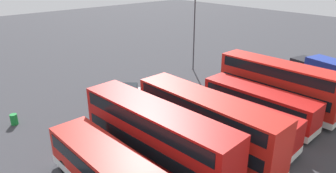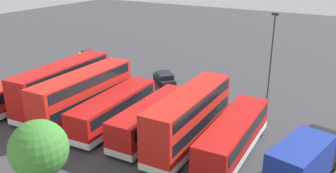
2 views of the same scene
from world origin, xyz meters
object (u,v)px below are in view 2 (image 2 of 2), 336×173
at_px(bus_single_deck_third, 152,118).
at_px(car_hatchback_silver, 89,56).
at_px(waste_bin_yellow, 107,65).
at_px(bus_double_decker_second, 190,117).
at_px(bus_double_decker_sixth, 63,85).
at_px(car_small_green, 164,78).
at_px(bus_single_deck_fourth, 114,109).
at_px(bus_single_deck_near_end, 234,135).
at_px(box_truck_blue, 305,159).
at_px(bus_double_decker_fifth, 84,95).
at_px(lamp_post_tall, 272,51).
at_px(bus_single_deck_seventh, 33,88).

distance_m(bus_single_deck_third, car_hatchback_silver, 25.90).
relative_size(car_hatchback_silver, waste_bin_yellow, 4.71).
relative_size(bus_double_decker_second, bus_double_decker_sixth, 0.95).
bearing_deg(car_small_green, bus_double_decker_sixth, 65.91).
distance_m(bus_single_deck_fourth, car_small_green, 12.24).
height_order(bus_single_deck_near_end, bus_double_decker_sixth, bus_double_decker_sixth).
bearing_deg(bus_single_deck_fourth, box_truck_blue, 178.81).
relative_size(car_small_green, waste_bin_yellow, 4.47).
bearing_deg(car_hatchback_silver, bus_single_deck_fourth, 138.28).
xyz_separation_m(bus_double_decker_second, bus_double_decker_fifth, (10.81, 0.63, 0.00)).
height_order(bus_single_deck_fourth, car_hatchback_silver, bus_single_deck_fourth).
bearing_deg(waste_bin_yellow, car_hatchback_silver, -17.41).
distance_m(bus_single_deck_near_end, car_hatchback_silver, 31.72).
distance_m(bus_single_deck_third, lamp_post_tall, 15.39).
distance_m(bus_single_deck_fourth, box_truck_blue, 16.66).
bearing_deg(bus_single_deck_fourth, lamp_post_tall, -126.39).
xyz_separation_m(box_truck_blue, car_small_green, (18.65, -12.39, -1.01)).
bearing_deg(bus_double_decker_fifth, lamp_post_tall, -133.72).
distance_m(bus_double_decker_fifth, waste_bin_yellow, 16.70).
distance_m(bus_double_decker_second, car_hatchback_silver, 28.69).
bearing_deg(bus_single_deck_third, bus_single_deck_fourth, 1.48).
bearing_deg(bus_single_deck_fourth, bus_single_deck_seventh, 0.27).
distance_m(box_truck_blue, waste_bin_yellow, 32.16).
distance_m(car_hatchback_silver, waste_bin_yellow, 4.97).
height_order(bus_double_decker_fifth, box_truck_blue, bus_double_decker_fifth).
distance_m(bus_double_decker_second, bus_double_decker_sixth, 14.58).
xyz_separation_m(bus_double_decker_fifth, car_small_green, (-1.31, -12.34, -1.75)).
xyz_separation_m(bus_double_decker_sixth, bus_single_deck_seventh, (3.66, 0.75, -0.83)).
height_order(bus_double_decker_second, bus_single_deck_seventh, bus_double_decker_second).
xyz_separation_m(bus_double_decker_sixth, car_hatchback_silver, (9.93, -14.45, -1.75)).
relative_size(bus_single_deck_seventh, box_truck_blue, 1.46).
xyz_separation_m(bus_single_deck_third, lamp_post_tall, (-6.07, -13.65, 3.71)).
relative_size(bus_single_deck_third, bus_single_deck_fourth, 0.94).
distance_m(bus_double_decker_second, waste_bin_yellow, 23.92).
bearing_deg(bus_double_decker_second, car_hatchback_silver, -31.15).
bearing_deg(box_truck_blue, bus_single_deck_third, -2.05).
xyz_separation_m(bus_double_decker_sixth, car_small_green, (-5.07, -11.35, -1.75)).
relative_size(bus_double_decker_second, car_hatchback_silver, 2.57).
distance_m(bus_single_deck_near_end, lamp_post_tall, 13.66).
relative_size(bus_single_deck_third, car_hatchback_silver, 2.29).
relative_size(bus_single_deck_third, bus_single_deck_seventh, 0.89).
xyz_separation_m(box_truck_blue, lamp_post_tall, (6.53, -14.10, 3.63)).
xyz_separation_m(bus_single_deck_seventh, car_hatchback_silver, (6.28, -15.20, -0.92)).
xyz_separation_m(bus_double_decker_second, bus_single_deck_fourth, (7.51, 0.34, -0.83)).
height_order(bus_single_deck_third, car_hatchback_silver, bus_single_deck_third).
relative_size(car_hatchback_silver, lamp_post_tall, 0.48).
height_order(bus_double_decker_sixth, car_small_green, bus_double_decker_sixth).
height_order(bus_single_deck_fourth, box_truck_blue, box_truck_blue).
height_order(bus_single_deck_fourth, waste_bin_yellow, bus_single_deck_fourth).
bearing_deg(bus_double_decker_sixth, bus_single_deck_third, 176.94).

